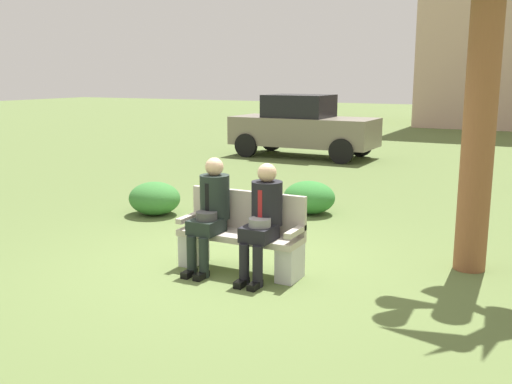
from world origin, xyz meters
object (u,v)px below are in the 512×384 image
(seated_man_left, at_px, (211,208))
(shrub_near_bench, at_px, (155,198))
(park_bench, at_px, (242,236))
(seated_man_right, at_px, (263,215))
(palm_tree_tall, at_px, (487,9))
(shrub_mid_lawn, at_px, (309,197))
(parked_car_near, at_px, (303,126))

(seated_man_left, relative_size, shrub_near_bench, 1.53)
(park_bench, distance_m, shrub_near_bench, 3.10)
(seated_man_right, relative_size, shrub_near_bench, 1.50)
(palm_tree_tall, xyz_separation_m, shrub_mid_lawn, (-2.68, 1.72, -2.62))
(seated_man_left, height_order, shrub_mid_lawn, seated_man_left)
(seated_man_left, distance_m, palm_tree_tall, 3.68)
(shrub_near_bench, height_order, parked_car_near, parked_car_near)
(shrub_mid_lawn, relative_size, parked_car_near, 0.21)
(shrub_near_bench, relative_size, parked_car_near, 0.21)
(seated_man_right, relative_size, parked_car_near, 0.32)
(seated_man_left, bearing_deg, seated_man_right, -0.17)
(seated_man_right, bearing_deg, park_bench, 158.67)
(palm_tree_tall, height_order, parked_car_near, palm_tree_tall)
(shrub_near_bench, bearing_deg, park_bench, -34.59)
(seated_man_right, relative_size, palm_tree_tall, 0.30)
(seated_man_left, bearing_deg, shrub_mid_lawn, 90.80)
(shrub_mid_lawn, bearing_deg, shrub_near_bench, -151.11)
(park_bench, distance_m, seated_man_right, 0.47)
(parked_car_near, bearing_deg, seated_man_right, -69.76)
(park_bench, xyz_separation_m, seated_man_right, (0.33, -0.13, 0.31))
(seated_man_left, bearing_deg, parked_car_near, 106.53)
(seated_man_left, relative_size, parked_car_near, 0.33)
(palm_tree_tall, bearing_deg, park_bench, -151.63)
(park_bench, xyz_separation_m, shrub_near_bench, (-2.55, 1.76, -0.14))
(seated_man_right, bearing_deg, parked_car_near, 110.24)
(shrub_mid_lawn, bearing_deg, parked_car_near, 113.69)
(seated_man_left, bearing_deg, shrub_near_bench, 139.61)
(park_bench, relative_size, shrub_near_bench, 1.72)
(park_bench, bearing_deg, parked_car_near, 108.66)
(shrub_near_bench, xyz_separation_m, parked_car_near, (-0.52, 7.35, 0.57))
(palm_tree_tall, xyz_separation_m, shrub_near_bench, (-4.85, 0.52, -2.62))
(shrub_near_bench, bearing_deg, seated_man_right, -33.23)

